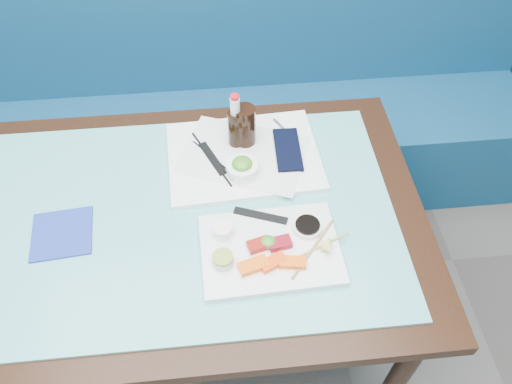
{
  "coord_description": "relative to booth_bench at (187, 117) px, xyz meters",
  "views": [
    {
      "loc": [
        0.14,
        0.6,
        1.87
      ],
      "look_at": [
        0.23,
        1.48,
        0.8
      ],
      "focal_mm": 35.0,
      "sensor_mm": 36.0,
      "label": 1
    }
  ],
  "objects": [
    {
      "name": "wooden_chopstick_a",
      "position": [
        0.36,
        -1.0,
        0.41
      ],
      "size": [
        0.14,
        0.17,
        0.01
      ],
      "primitive_type": "cylinder",
      "rotation": [
        1.57,
        0.0,
        -0.68
      ],
      "color": "#9D794A",
      "rests_on": "sashimi_plate"
    },
    {
      "name": "tray_sleeve",
      "position": [
        0.11,
        -0.65,
        0.4
      ],
      "size": [
        0.08,
        0.15,
        0.0
      ],
      "primitive_type": "cube",
      "rotation": [
        0.0,
        0.0,
        0.41
      ],
      "color": "black",
      "rests_on": "serving_tray"
    },
    {
      "name": "ramekin_wasabi",
      "position": [
        0.12,
        -1.02,
        0.41
      ],
      "size": [
        0.06,
        0.06,
        0.02
      ],
      "primitive_type": "cylinder",
      "rotation": [
        0.0,
        0.0,
        -0.05
      ],
      "color": "silver",
      "rests_on": "sashimi_plate"
    },
    {
      "name": "salmon_left",
      "position": [
        0.2,
        -1.04,
        0.41
      ],
      "size": [
        0.08,
        0.05,
        0.02
      ],
      "primitive_type": "cube",
      "rotation": [
        0.0,
        0.0,
        0.27
      ],
      "color": "#FF5E0A",
      "rests_on": "sashimi_plate"
    },
    {
      "name": "ramekin_ginger",
      "position": [
        0.13,
        -0.93,
        0.41
      ],
      "size": [
        0.07,
        0.07,
        0.02
      ],
      "primitive_type": "cylinder",
      "rotation": [
        0.0,
        0.0,
        0.36
      ],
      "color": "white",
      "rests_on": "sashimi_plate"
    },
    {
      "name": "navy_pouch",
      "position": [
        0.34,
        -0.64,
        0.41
      ],
      "size": [
        0.08,
        0.18,
        0.01
      ],
      "primitive_type": "cube",
      "rotation": [
        0.0,
        0.0,
        -0.03
      ],
      "color": "black",
      "rests_on": "serving_tray"
    },
    {
      "name": "lemon_wedge",
      "position": [
        0.39,
        -1.01,
        0.42
      ],
      "size": [
        0.05,
        0.04,
        0.04
      ],
      "primitive_type": "cone",
      "rotation": [
        1.57,
        0.0,
        0.4
      ],
      "color": "#FBE777",
      "rests_on": "sashimi_plate"
    },
    {
      "name": "dining_table",
      "position": [
        0.0,
        -0.84,
        0.29
      ],
      "size": [
        1.4,
        0.9,
        0.75
      ],
      "color": "black",
      "rests_on": "ground"
    },
    {
      "name": "cola_glass",
      "position": [
        0.22,
        -0.58,
        0.47
      ],
      "size": [
        0.07,
        0.07,
        0.13
      ],
      "primitive_type": "cylinder",
      "rotation": [
        0.0,
        0.0,
        0.16
      ],
      "color": "black",
      "rests_on": "serving_tray"
    },
    {
      "name": "cola_bottle_neck",
      "position": [
        0.19,
        -0.59,
        0.55
      ],
      "size": [
        0.04,
        0.04,
        0.06
      ],
      "primitive_type": "cylinder",
      "rotation": [
        0.0,
        0.0,
        0.32
      ],
      "color": "white",
      "rests_on": "cola_bottle_body"
    },
    {
      "name": "salmon_mid",
      "position": [
        0.25,
        -1.03,
        0.41
      ],
      "size": [
        0.08,
        0.06,
        0.02
      ],
      "primitive_type": "cube",
      "rotation": [
        0.0,
        0.0,
        0.42
      ],
      "color": "#FC420A",
      "rests_on": "sashimi_plate"
    },
    {
      "name": "sashimi_plate",
      "position": [
        0.25,
        -0.98,
        0.39
      ],
      "size": [
        0.37,
        0.27,
        0.02
      ],
      "primitive_type": "cube",
      "rotation": [
        0.0,
        0.0,
        0.04
      ],
      "color": "white",
      "rests_on": "glass_top"
    },
    {
      "name": "tuna_right",
      "position": [
        0.27,
        -0.98,
        0.41
      ],
      "size": [
        0.06,
        0.05,
        0.02
      ],
      "primitive_type": "cube",
      "rotation": [
        0.0,
        0.0,
        0.18
      ],
      "color": "maroon",
      "rests_on": "sashimi_plate"
    },
    {
      "name": "glass_top",
      "position": [
        0.0,
        -0.84,
        0.38
      ],
      "size": [
        1.22,
        0.76,
        0.01
      ],
      "primitive_type": "cube",
      "color": "#59B0B2",
      "rests_on": "dining_table"
    },
    {
      "name": "cola_bottle_body",
      "position": [
        0.19,
        -0.59,
        0.45
      ],
      "size": [
        0.06,
        0.06,
        0.14
      ],
      "primitive_type": "cylinder",
      "rotation": [
        0.0,
        0.0,
        -0.22
      ],
      "color": "black",
      "rests_on": "glass_top"
    },
    {
      "name": "soy_fill",
      "position": [
        0.35,
        -0.93,
        0.42
      ],
      "size": [
        0.09,
        0.09,
        0.01
      ],
      "primitive_type": "cylinder",
      "rotation": [
        0.0,
        0.0,
        -0.39
      ],
      "color": "black",
      "rests_on": "soy_dish"
    },
    {
      "name": "blue_napkin",
      "position": [
        -0.31,
        -0.87,
        0.39
      ],
      "size": [
        0.17,
        0.17,
        0.01
      ],
      "primitive_type": "cube",
      "rotation": [
        0.0,
        0.0,
        0.09
      ],
      "color": "navy",
      "rests_on": "glass_top"
    },
    {
      "name": "paper_placemat",
      "position": [
        0.21,
        -0.64,
        0.4
      ],
      "size": [
        0.43,
        0.37,
        0.0
      ],
      "primitive_type": "cube",
      "rotation": [
        0.0,
        0.0,
        -0.37
      ],
      "color": "silver",
      "rests_on": "serving_tray"
    },
    {
      "name": "black_chopstick_a",
      "position": [
        0.11,
        -0.65,
        0.4
      ],
      "size": [
        0.11,
        0.23,
        0.01
      ],
      "primitive_type": "cylinder",
      "rotation": [
        1.57,
        0.0,
        0.44
      ],
      "color": "black",
      "rests_on": "serving_tray"
    },
    {
      "name": "seaweed_garnish",
      "position": [
        0.24,
        -0.97,
        0.41
      ],
      "size": [
        0.05,
        0.04,
        0.02
      ],
      "primitive_type": "ellipsoid",
      "rotation": [
        0.0,
        0.0,
        -0.06
      ],
      "color": "#36841E",
      "rests_on": "sashimi_plate"
    },
    {
      "name": "salmon_right",
      "position": [
        0.3,
        -1.04,
        0.41
      ],
      "size": [
        0.07,
        0.04,
        0.02
      ],
      "primitive_type": "cube",
      "rotation": [
        0.0,
        0.0,
        -0.14
      ],
      "color": "#FF5E0A",
      "rests_on": "sashimi_plate"
    },
    {
      "name": "wooden_chopstick_b",
      "position": [
        0.37,
        -1.0,
        0.41
      ],
      "size": [
        0.18,
        0.08,
        0.01
      ],
      "primitive_type": "cylinder",
      "rotation": [
        1.57,
        0.0,
        -1.16
      ],
      "color": "tan",
      "rests_on": "sashimi_plate"
    },
    {
      "name": "ginger_fill",
      "position": [
        0.13,
        -0.93,
        0.43
      ],
      "size": [
        0.07,
        0.07,
        0.01
      ],
      "primitive_type": "cylinder",
      "rotation": [
        0.0,
        0.0,
        -0.44
      ],
      "color": "white",
      "rests_on": "ramekin_ginger"
    },
    {
      "name": "chopstick_sleeve",
      "position": [
        0.23,
        -0.88,
        0.4
      ],
      "size": [
        0.15,
        0.08,
        0.0
      ],
      "primitive_type": "cube",
      "rotation": [
        0.0,
        0.0,
        -0.36
      ],
      "color": "black",
      "rests_on": "sashimi_plate"
    },
    {
      "name": "wasabi_fill",
      "position": [
        0.12,
        -1.02,
        0.43
      ],
      "size": [
        0.06,
        0.06,
        0.01
      ],
      "primitive_type": "cylinder",
      "rotation": [
        0.0,
        0.0,
        0.04
      ],
      "color": "#8CA635",
      "rests_on": "ramekin_wasabi"
    },
    {
      "name": "tuna_left",
      "position": [
        0.22,
        -0.98,
        0.41
      ],
      "size": [
        0.07,
        0.05,
        0.02
      ],
      "primitive_type": "cube",
      "rotation": [
        0.0,
        0.0,
        0.27
      ],
      "color": "maroon",
      "rests_on": "sashimi_plate"
    },
    {
      "name": "booth_bench",
      "position": [
        0.0,
        0.0,
        0.0
      ],
      "size": [
        3.0,
        0.56,
        1.17
      ],
      "color": "navy",
      "rests_on": "ground"
    },
    {
      "name": "serving_tray",
      "position": [
        0.21,
        -0.64,
        0.39
      ],
      "size": [
        0.47,
        0.37,
        0.02
      ],
      "primitive_type": "cube",
      "rotation": [
        0.0,
        0.0,
        0.06
      ],
      "color": "white",
      "rests_on": "glass_top"
    },
    {
      "name": "black_chopstick_b",
      "position": [
        0.12,
        -0.65,
        0.4
      ],
      "size": [
        0.12,
        0.16,
        0.01
      ],
      "primitive_type": "cylinder",
      "rotation": [
        1.57,
        0.0,
        0.65
      ],
      "color": "black",
      "rests_on": "serving_tray"
    },
    {
      "name": "cola_bottle_cap",
      "position": [
        0.19,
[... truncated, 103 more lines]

